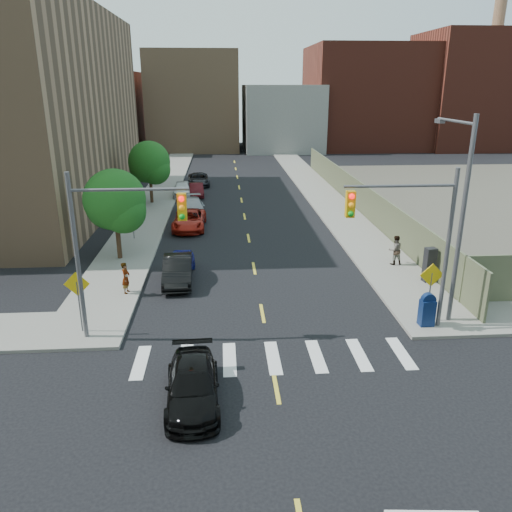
{
  "coord_description": "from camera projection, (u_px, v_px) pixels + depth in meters",
  "views": [
    {
      "loc": [
        -1.73,
        -12.96,
        10.08
      ],
      "look_at": [
        -0.13,
        10.4,
        2.0
      ],
      "focal_mm": 35.0,
      "sensor_mm": 36.0,
      "label": 1
    }
  ],
  "objects": [
    {
      "name": "bg_bldg_center",
      "position": [
        281.0,
        117.0,
        80.53
      ],
      "size": [
        12.0,
        16.0,
        10.0
      ],
      "primitive_type": "cube",
      "color": "gray",
      "rests_on": "ground"
    },
    {
      "name": "parked_car_maroon",
      "position": [
        196.0,
        190.0,
        47.17
      ],
      "size": [
        1.62,
        3.83,
        1.23
      ],
      "primitive_type": "imported",
      "rotation": [
        0.0,
        0.0,
        0.09
      ],
      "color": "#3F0C10",
      "rests_on": "ground"
    },
    {
      "name": "signal_nw",
      "position": [
        114.0,
        235.0,
        19.42
      ],
      "size": [
        4.59,
        0.3,
        7.0
      ],
      "color": "#59595E",
      "rests_on": "ground"
    },
    {
      "name": "parked_car_red",
      "position": [
        189.0,
        220.0,
        36.47
      ],
      "size": [
        2.36,
        4.97,
        1.37
      ],
      "primitive_type": "imported",
      "rotation": [
        0.0,
        0.0,
        -0.02
      ],
      "color": "#A11B10",
      "rests_on": "ground"
    },
    {
      "name": "parked_car_black",
      "position": [
        178.0,
        270.0,
        26.58
      ],
      "size": [
        1.67,
        4.34,
        1.41
      ],
      "primitive_type": "imported",
      "rotation": [
        0.0,
        0.0,
        0.04
      ],
      "color": "black",
      "rests_on": "ground"
    },
    {
      "name": "streetlight_ne",
      "position": [
        459.0,
        206.0,
        20.96
      ],
      "size": [
        0.25,
        3.7,
        9.0
      ],
      "color": "#59595E",
      "rests_on": "ground"
    },
    {
      "name": "fence_north",
      "position": [
        356.0,
        194.0,
        42.24
      ],
      "size": [
        0.12,
        44.0,
        2.5
      ],
      "primitive_type": "cube",
      "color": "#636D4C",
      "rests_on": "ground"
    },
    {
      "name": "sidewalk_nw",
      "position": [
        167.0,
        181.0,
        54.24
      ],
      "size": [
        3.5,
        73.0,
        0.15
      ],
      "primitive_type": "cube",
      "color": "gray",
      "rests_on": "ground"
    },
    {
      "name": "sidewalk_ne",
      "position": [
        308.0,
        180.0,
        55.24
      ],
      "size": [
        3.5,
        73.0,
        0.15
      ],
      "primitive_type": "cube",
      "color": "gray",
      "rests_on": "ground"
    },
    {
      "name": "warn_sign_midwest",
      "position": [
        132.0,
        212.0,
        33.34
      ],
      "size": [
        1.06,
        0.06,
        2.83
      ],
      "color": "#59595E",
      "rests_on": "ground"
    },
    {
      "name": "parked_car_grey",
      "position": [
        199.0,
        179.0,
        52.28
      ],
      "size": [
        2.51,
        4.74,
        1.27
      ],
      "primitive_type": "imported",
      "rotation": [
        0.0,
        0.0,
        0.09
      ],
      "color": "black",
      "rests_on": "ground"
    },
    {
      "name": "warn_sign_ne",
      "position": [
        431.0,
        282.0,
        21.57
      ],
      "size": [
        1.06,
        0.06,
        2.83
      ],
      "color": "#59595E",
      "rests_on": "ground"
    },
    {
      "name": "parked_car_silver",
      "position": [
        192.0,
        208.0,
        39.99
      ],
      "size": [
        2.46,
        5.06,
        1.42
      ],
      "primitive_type": "imported",
      "rotation": [
        0.0,
        0.0,
        0.1
      ],
      "color": "#A5A8AD",
      "rests_on": "ground"
    },
    {
      "name": "bg_bldg_west",
      "position": [
        91.0,
        112.0,
        78.27
      ],
      "size": [
        14.0,
        18.0,
        12.0
      ],
      "primitive_type": "cube",
      "color": "#592319",
      "rests_on": "ground"
    },
    {
      "name": "signal_ne",
      "position": [
        414.0,
        229.0,
        20.19
      ],
      "size": [
        4.59,
        0.3,
        7.0
      ],
      "color": "#59595E",
      "rests_on": "ground"
    },
    {
      "name": "parked_car_blue",
      "position": [
        179.0,
        265.0,
        27.48
      ],
      "size": [
        1.67,
        3.83,
        1.29
      ],
      "primitive_type": "imported",
      "rotation": [
        0.0,
        0.0,
        -0.04
      ],
      "color": "navy",
      "rests_on": "ground"
    },
    {
      "name": "parked_car_white",
      "position": [
        182.0,
        189.0,
        47.07
      ],
      "size": [
        1.82,
        4.3,
        1.45
      ],
      "primitive_type": "imported",
      "rotation": [
        0.0,
        0.0,
        0.03
      ],
      "color": "silver",
      "rests_on": "ground"
    },
    {
      "name": "smokestack",
      "position": [
        493.0,
        58.0,
        79.78
      ],
      "size": [
        1.8,
        1.8,
        28.0
      ],
      "primitive_type": "cylinder",
      "color": "#8C6B4C",
      "rests_on": "ground"
    },
    {
      "name": "ground",
      "position": [
        283.0,
        424.0,
        15.63
      ],
      "size": [
        160.0,
        160.0,
        0.0
      ],
      "primitive_type": "plane",
      "color": "black",
      "rests_on": "ground"
    },
    {
      "name": "bg_bldg_fareast",
      "position": [
        464.0,
        91.0,
        81.15
      ],
      "size": [
        14.0,
        16.0,
        18.0
      ],
      "primitive_type": "cube",
      "color": "#592319",
      "rests_on": "ground"
    },
    {
      "name": "bg_bldg_east",
      "position": [
        364.0,
        98.0,
        82.34
      ],
      "size": [
        18.0,
        18.0,
        16.0
      ],
      "primitive_type": "cube",
      "color": "#592319",
      "rests_on": "ground"
    },
    {
      "name": "tree_west_near",
      "position": [
        115.0,
        204.0,
        29.11
      ],
      "size": [
        3.66,
        3.64,
        5.52
      ],
      "color": "#332114",
      "rests_on": "ground"
    },
    {
      "name": "payphone",
      "position": [
        429.0,
        265.0,
        26.27
      ],
      "size": [
        0.61,
        0.53,
        1.85
      ],
      "primitive_type": "cube",
      "rotation": [
        0.0,
        0.0,
        0.15
      ],
      "color": "black",
      "rests_on": "sidewalk_ne"
    },
    {
      "name": "tree_west_far",
      "position": [
        149.0,
        165.0,
        43.26
      ],
      "size": [
        3.66,
        3.64,
        5.52
      ],
      "color": "#332114",
      "rests_on": "ground"
    },
    {
      "name": "bg_bldg_midwest",
      "position": [
        194.0,
        101.0,
        80.7
      ],
      "size": [
        14.0,
        16.0,
        15.0
      ],
      "primitive_type": "cube",
      "color": "#8C6B4C",
      "rests_on": "ground"
    },
    {
      "name": "pedestrian_east",
      "position": [
        395.0,
        250.0,
        28.79
      ],
      "size": [
        0.93,
        0.77,
        1.73
      ],
      "primitive_type": "imported",
      "rotation": [
        0.0,
        0.0,
        3.29
      ],
      "color": "gray",
      "rests_on": "sidewalk_ne"
    },
    {
      "name": "black_sedan",
      "position": [
        193.0,
        385.0,
        16.55
      ],
      "size": [
        1.94,
        4.38,
        1.25
      ],
      "primitive_type": "imported",
      "rotation": [
        0.0,
        0.0,
        0.04
      ],
      "color": "black",
      "rests_on": "ground"
    },
    {
      "name": "warn_sign_nw",
      "position": [
        78.0,
        291.0,
        20.6
      ],
      "size": [
        1.06,
        0.06,
        2.83
      ],
      "color": "#59595E",
      "rests_on": "ground"
    },
    {
      "name": "mailbox",
      "position": [
        427.0,
        310.0,
        21.5
      ],
      "size": [
        0.64,
        0.5,
        1.49
      ],
      "rotation": [
        0.0,
        0.0,
        0.06
      ],
      "color": "#0D204F",
      "rests_on": "sidewalk_ne"
    },
    {
      "name": "pedestrian_west",
      "position": [
        126.0,
        278.0,
        24.84
      ],
      "size": [
        0.47,
        0.64,
        1.6
      ],
      "primitive_type": "imported",
      "rotation": [
        0.0,
        0.0,
        1.4
      ],
      "color": "gray",
      "rests_on": "sidewalk_nw"
    }
  ]
}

